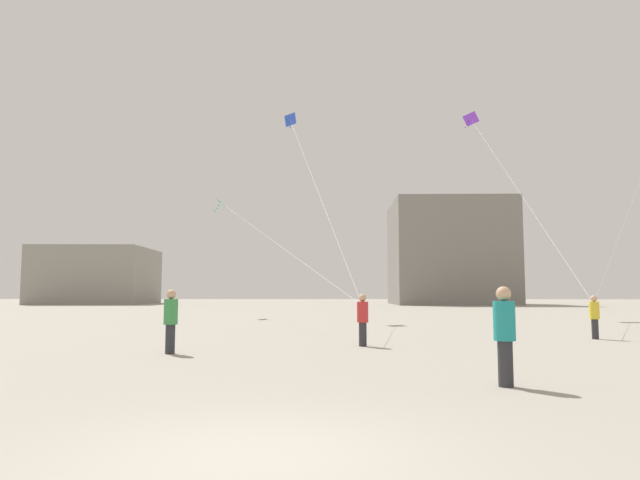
{
  "coord_description": "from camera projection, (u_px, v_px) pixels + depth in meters",
  "views": [
    {
      "loc": [
        0.98,
        -6.24,
        1.73
      ],
      "look_at": [
        0.0,
        18.95,
        4.04
      ],
      "focal_mm": 32.32,
      "sensor_mm": 36.0,
      "label": 1
    }
  ],
  "objects": [
    {
      "name": "ground_plane",
      "position": [
        250.0,
        456.0,
        6.09
      ],
      "size": [
        300.0,
        300.0,
        0.0
      ],
      "primitive_type": "plane",
      "color": "#9E9689"
    },
    {
      "name": "person_in_teal",
      "position": [
        505.0,
        331.0,
        10.67
      ],
      "size": [
        0.4,
        0.4,
        1.84
      ],
      "rotation": [
        0.0,
        0.0,
        3.61
      ],
      "color": "#2D2D33",
      "rests_on": "ground_plane"
    },
    {
      "name": "person_in_yellow",
      "position": [
        594.0,
        315.0,
        21.49
      ],
      "size": [
        0.36,
        0.36,
        1.63
      ],
      "rotation": [
        0.0,
        0.0,
        4.23
      ],
      "color": "#2D2D33",
      "rests_on": "ground_plane"
    },
    {
      "name": "person_in_red",
      "position": [
        363.0,
        318.0,
        18.64
      ],
      "size": [
        0.37,
        0.37,
        1.69
      ],
      "rotation": [
        0.0,
        0.0,
        3.82
      ],
      "color": "#2D2D33",
      "rests_on": "ground_plane"
    },
    {
      "name": "person_in_green",
      "position": [
        171.0,
        318.0,
        16.37
      ],
      "size": [
        0.39,
        0.39,
        1.81
      ],
      "rotation": [
        0.0,
        0.0,
        0.05
      ],
      "color": "#2D2D33",
      "rests_on": "ground_plane"
    },
    {
      "name": "kite_cobalt_delta",
      "position": [
        291.0,
        124.0,
        38.37
      ],
      "size": [
        4.69,
        20.06,
        12.55
      ],
      "color": "blue"
    },
    {
      "name": "kite_violet_delta",
      "position": [
        473.0,
        123.0,
        42.59
      ],
      "size": [
        1.44,
        21.42,
        13.89
      ],
      "color": "purple"
    },
    {
      "name": "kite_emerald_delta",
      "position": [
        222.0,
        204.0,
        42.32
      ],
      "size": [
        10.22,
        24.26,
        7.56
      ],
      "color": "green"
    },
    {
      "name": "building_left_hall",
      "position": [
        98.0,
        276.0,
        89.24
      ],
      "size": [
        16.69,
        17.0,
        8.6
      ],
      "color": "gray",
      "rests_on": "ground_plane"
    },
    {
      "name": "building_centre_hall",
      "position": [
        449.0,
        253.0,
        86.37
      ],
      "size": [
        17.2,
        16.87,
        15.24
      ],
      "color": "gray",
      "rests_on": "ground_plane"
    }
  ]
}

